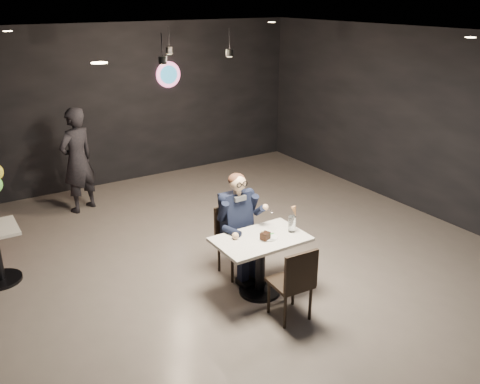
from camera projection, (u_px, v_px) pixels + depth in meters
floor at (262, 275)px, 6.71m from camera, size 9.00×9.00×0.00m
wall_sign at (168, 75)px, 9.90m from camera, size 0.50×0.06×0.50m
pendant_lights at (186, 38)px, 7.24m from camera, size 1.40×1.20×0.36m
main_table at (260, 265)px, 6.20m from camera, size 1.10×0.70×0.75m
chair_far at (237, 242)px, 6.60m from camera, size 0.42×0.46×0.92m
chair_near at (290, 281)px, 5.70m from camera, size 0.45×0.48×0.92m
seated_man at (237, 224)px, 6.51m from camera, size 0.60×0.80×1.44m
dessert_plate at (268, 238)px, 6.06m from camera, size 0.22×0.22×0.01m
cake_slice at (265, 236)px, 6.00m from camera, size 0.13×0.12×0.08m
mint_leaf at (272, 234)px, 5.96m from camera, size 0.06×0.04×0.01m
sundae_glass at (292, 224)px, 6.19m from camera, size 0.09×0.09×0.20m
wafer_cone at (295, 212)px, 6.18m from camera, size 0.08×0.08×0.13m
passerby at (77, 160)px, 8.44m from camera, size 0.77×0.67×1.78m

